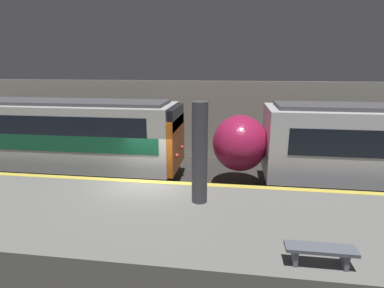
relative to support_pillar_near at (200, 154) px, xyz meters
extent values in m
plane|color=#33302D|center=(-2.14, 1.55, -2.76)|extent=(120.00, 120.00, 0.00)
cube|color=slate|center=(-2.14, -0.90, -2.18)|extent=(40.00, 4.90, 1.15)
cube|color=#EAD14C|center=(-2.14, 1.40, -1.60)|extent=(40.00, 0.30, 0.01)
cube|color=#B2AD9E|center=(-2.14, 8.35, -0.48)|extent=(50.00, 0.15, 4.57)
cylinder|color=#47474C|center=(0.00, 0.00, 0.00)|extent=(0.49, 0.49, 3.22)
ellipsoid|color=#B21E4C|center=(1.33, 4.23, -0.69)|extent=(2.42, 2.84, 2.48)
sphere|color=#F2EFCC|center=(0.38, 4.23, -1.14)|extent=(0.20, 0.20, 0.20)
cube|color=black|center=(-9.57, 4.23, -2.39)|extent=(14.52, 2.53, 0.74)
cube|color=silver|center=(-9.57, 4.23, -0.55)|extent=(15.78, 3.08, 2.95)
cube|color=orange|center=(-1.56, 4.23, -0.78)|extent=(0.25, 3.02, 2.36)
cube|color=black|center=(-1.56, 4.23, 0.40)|extent=(0.25, 2.71, 0.94)
sphere|color=#EA4C42|center=(-1.40, 3.54, -1.20)|extent=(0.18, 0.18, 0.18)
sphere|color=#EA4C42|center=(-1.40, 4.92, -1.20)|extent=(0.18, 0.18, 0.18)
cube|color=#4C4C51|center=(-9.57, 4.23, 1.00)|extent=(15.15, 2.22, 0.14)
cube|color=slate|center=(2.44, -2.82, -1.40)|extent=(0.10, 0.32, 0.41)
cube|color=slate|center=(3.49, -2.82, -1.40)|extent=(0.10, 0.32, 0.41)
cube|color=slate|center=(2.97, -2.82, -1.20)|extent=(1.50, 0.40, 0.08)
camera|label=1|loc=(0.98, -8.84, 2.65)|focal=28.00mm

